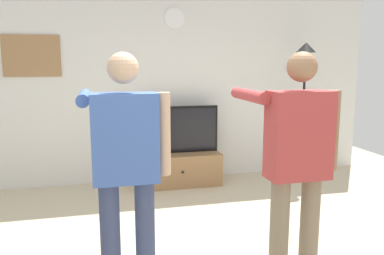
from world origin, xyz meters
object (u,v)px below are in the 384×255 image
Objects in this scene: floor_lamp at (304,82)px; person_standing_nearer_lamp at (126,163)px; television at (178,129)px; framed_picture at (32,56)px; tv_stand at (179,169)px; wall_clock at (174,18)px; person_standing_nearer_couch at (297,159)px.

floor_lamp is 3.67m from person_standing_nearer_lamp.
television is 2.17m from framed_picture.
tv_stand is 1.01× the size of television.
framed_picture reaches higher than tv_stand.
television reaches higher than tv_stand.
television is 1.57× the size of framed_picture.
person_standing_nearer_lamp is at bearing -70.27° from framed_picture.
framed_picture reaches higher than television.
wall_clock is 0.39× the size of framed_picture.
person_standing_nearer_couch is (0.33, -2.75, 0.24)m from television.
framed_picture is 0.41× the size of person_standing_nearer_couch.
framed_picture is at bearing 171.17° from tv_stand.
person_standing_nearer_couch is at bearing -120.06° from floor_lamp.
tv_stand is 4.03× the size of wall_clock.
framed_picture is (-1.90, 0.30, 1.57)m from tv_stand.
television is at bearing -7.46° from framed_picture.
tv_stand is 0.64× the size of person_standing_nearer_couch.
person_standing_nearer_lamp is (-0.88, -2.83, -1.30)m from wall_clock.
wall_clock is 3.28m from person_standing_nearer_couch.
television is at bearing 175.33° from floor_lamp.
wall_clock is at bearing 167.89° from floor_lamp.
wall_clock is 0.14× the size of floor_lamp.
tv_stand is 2.19m from floor_lamp.
tv_stand is at bearing -90.00° from television.
wall_clock is 0.16× the size of person_standing_nearer_couch.
wall_clock is (-0.00, 0.24, 1.54)m from television.
television is at bearing 96.78° from person_standing_nearer_couch.
floor_lamp is at bearing -12.11° from wall_clock.
wall_clock is 1.97m from framed_picture.
wall_clock is 0.16× the size of person_standing_nearer_lamp.
television is 3.98× the size of wall_clock.
framed_picture is at bearing 172.54° from television.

